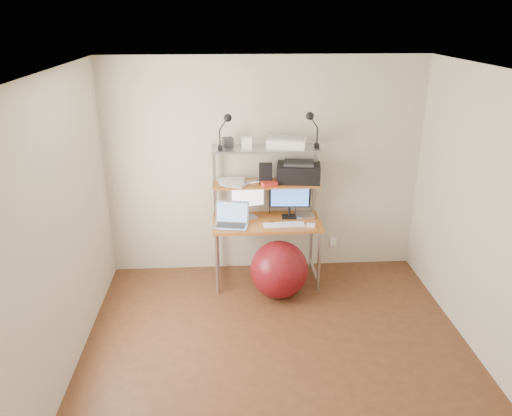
{
  "coord_description": "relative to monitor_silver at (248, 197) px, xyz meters",
  "views": [
    {
      "loc": [
        -0.44,
        -3.66,
        2.91
      ],
      "look_at": [
        -0.14,
        1.15,
        1.02
      ],
      "focal_mm": 35.0,
      "sensor_mm": 36.0,
      "label": 1
    }
  ],
  "objects": [
    {
      "name": "room",
      "position": [
        0.2,
        -1.57,
        0.26
      ],
      "size": [
        3.6,
        3.6,
        3.6
      ],
      "color": "brown",
      "rests_on": "ground"
    },
    {
      "name": "computer_desk",
      "position": [
        0.2,
        -0.06,
        -0.03
      ],
      "size": [
        1.2,
        0.6,
        1.57
      ],
      "color": "#C96C27",
      "rests_on": "ground"
    },
    {
      "name": "wall_outlet",
      "position": [
        1.05,
        0.22,
        -0.69
      ],
      "size": [
        0.08,
        0.01,
        0.12
      ],
      "primitive_type": "cube",
      "color": "white",
      "rests_on": "room"
    },
    {
      "name": "monitor_silver",
      "position": [
        0.0,
        0.0,
        0.0
      ],
      "size": [
        0.41,
        0.2,
        0.47
      ],
      "rotation": [
        0.0,
        0.0,
        0.32
      ],
      "color": "#A9A9AE",
      "rests_on": "desktop"
    },
    {
      "name": "monitor_black",
      "position": [
        0.47,
        -0.01,
        -0.02
      ],
      "size": [
        0.47,
        0.14,
        0.47
      ],
      "rotation": [
        0.0,
        0.0,
        -0.07
      ],
      "color": "black",
      "rests_on": "desktop"
    },
    {
      "name": "laptop",
      "position": [
        -0.19,
        -0.21,
        -0.2
      ],
      "size": [
        0.41,
        0.36,
        0.32
      ],
      "rotation": [
        0.0,
        0.0,
        -0.19
      ],
      "color": "#B9B9BE",
      "rests_on": "desktop"
    },
    {
      "name": "keyboard",
      "position": [
        0.38,
        -0.25,
        -0.24
      ],
      "size": [
        0.46,
        0.15,
        0.01
      ],
      "primitive_type": "cube",
      "rotation": [
        0.0,
        0.0,
        0.05
      ],
      "color": "white",
      "rests_on": "desktop"
    },
    {
      "name": "mouse",
      "position": [
        0.67,
        -0.3,
        -0.24
      ],
      "size": [
        0.11,
        0.08,
        0.03
      ],
      "primitive_type": "cube",
      "rotation": [
        0.0,
        0.0,
        -0.24
      ],
      "color": "white",
      "rests_on": "desktop"
    },
    {
      "name": "mac_mini",
      "position": [
        0.64,
        -0.03,
        -0.23
      ],
      "size": [
        0.22,
        0.22,
        0.04
      ],
      "primitive_type": "cube",
      "rotation": [
        0.0,
        0.0,
        0.06
      ],
      "color": "#B9B9BE",
      "rests_on": "desktop"
    },
    {
      "name": "phone",
      "position": [
        0.27,
        -0.23,
        -0.24
      ],
      "size": [
        0.09,
        0.14,
        0.01
      ],
      "primitive_type": "cube",
      "rotation": [
        0.0,
        0.0,
        0.18
      ],
      "color": "black",
      "rests_on": "desktop"
    },
    {
      "name": "printer",
      "position": [
        0.57,
        0.04,
        0.27
      ],
      "size": [
        0.52,
        0.39,
        0.23
      ],
      "rotation": [
        0.0,
        0.0,
        -0.15
      ],
      "color": "black",
      "rests_on": "mid_shelf"
    },
    {
      "name": "nas_cube",
      "position": [
        0.2,
        0.0,
        0.27
      ],
      "size": [
        0.15,
        0.15,
        0.21
      ],
      "primitive_type": "cube",
      "rotation": [
        0.0,
        0.0,
        -0.07
      ],
      "color": "black",
      "rests_on": "mid_shelf"
    },
    {
      "name": "red_box",
      "position": [
        0.23,
        -0.1,
        0.18
      ],
      "size": [
        0.19,
        0.15,
        0.04
      ],
      "primitive_type": "cube",
      "rotation": [
        0.0,
        0.0,
        0.32
      ],
      "color": "red",
      "rests_on": "mid_shelf"
    },
    {
      "name": "scanner",
      "position": [
        0.43,
        0.01,
        0.61
      ],
      "size": [
        0.47,
        0.36,
        0.11
      ],
      "rotation": [
        0.0,
        0.0,
        -0.25
      ],
      "color": "white",
      "rests_on": "top_shelf"
    },
    {
      "name": "box_white",
      "position": [
        -0.01,
        -0.04,
        0.62
      ],
      "size": [
        0.11,
        0.09,
        0.13
      ],
      "primitive_type": "cube",
      "rotation": [
        0.0,
        0.0,
        -0.01
      ],
      "color": "white",
      "rests_on": "top_shelf"
    },
    {
      "name": "box_grey",
      "position": [
        -0.21,
        0.04,
        0.61
      ],
      "size": [
        0.13,
        0.13,
        0.1
      ],
      "primitive_type": "cube",
      "rotation": [
        0.0,
        0.0,
        0.25
      ],
      "color": "#2F3032",
      "rests_on": "top_shelf"
    },
    {
      "name": "clip_lamp_left",
      "position": [
        -0.22,
        -0.08,
        0.84
      ],
      "size": [
        0.15,
        0.09,
        0.39
      ],
      "color": "black",
      "rests_on": "top_shelf"
    },
    {
      "name": "clip_lamp_right",
      "position": [
        0.67,
        -0.06,
        0.85
      ],
      "size": [
        0.16,
        0.09,
        0.39
      ],
      "color": "black",
      "rests_on": "top_shelf"
    },
    {
      "name": "exercise_ball",
      "position": [
        0.31,
        -0.47,
        -0.67
      ],
      "size": [
        0.63,
        0.63,
        0.63
      ],
      "primitive_type": "sphere",
      "color": "maroon",
      "rests_on": "floor"
    },
    {
      "name": "paper_stack",
      "position": [
        -0.17,
        0.0,
        0.18
      ],
      "size": [
        0.41,
        0.42,
        0.03
      ],
      "color": "white",
      "rests_on": "mid_shelf"
    }
  ]
}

